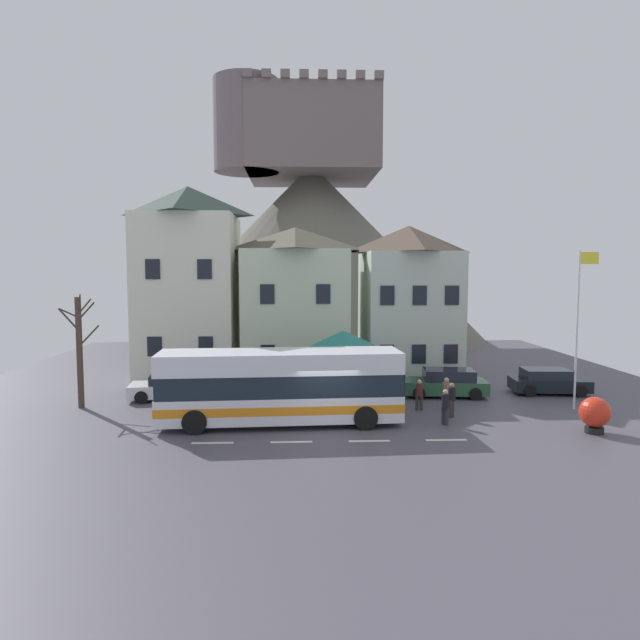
# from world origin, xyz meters

# --- Properties ---
(ground_plane) EXTENTS (40.00, 60.00, 0.07)m
(ground_plane) POSITION_xyz_m (0.00, -0.00, -0.03)
(ground_plane) COLOR #4D4A55
(townhouse_00) EXTENTS (5.66, 6.01, 11.58)m
(townhouse_00) POSITION_xyz_m (-7.76, 11.97, 5.79)
(townhouse_00) COLOR silver
(townhouse_00) RESTS_ON ground_plane
(townhouse_01) EXTENTS (6.24, 6.60, 9.20)m
(townhouse_01) POSITION_xyz_m (-1.34, 12.27, 4.60)
(townhouse_01) COLOR beige
(townhouse_01) RESTS_ON ground_plane
(townhouse_02) EXTENTS (5.51, 6.65, 9.32)m
(townhouse_02) POSITION_xyz_m (5.66, 12.29, 4.66)
(townhouse_02) COLOR beige
(townhouse_02) RESTS_ON ground_plane
(hilltop_castle) EXTENTS (33.69, 33.69, 23.92)m
(hilltop_castle) POSITION_xyz_m (0.17, 33.70, 9.24)
(hilltop_castle) COLOR #615E53
(hilltop_castle) RESTS_ON ground_plane
(transit_bus) EXTENTS (10.36, 3.12, 3.14)m
(transit_bus) POSITION_xyz_m (-1.98, 1.24, 1.59)
(transit_bus) COLOR white
(transit_bus) RESTS_ON ground_plane
(bus_shelter) EXTENTS (3.60, 3.60, 3.57)m
(bus_shelter) POSITION_xyz_m (1.06, 5.49, 2.96)
(bus_shelter) COLOR #473D33
(bus_shelter) RESTS_ON ground_plane
(parked_car_00) EXTENTS (4.30, 2.29, 1.29)m
(parked_car_00) POSITION_xyz_m (-7.63, 6.25, 0.64)
(parked_car_00) COLOR silver
(parked_car_00) RESTS_ON ground_plane
(parked_car_01) EXTENTS (4.46, 2.34, 1.42)m
(parked_car_01) POSITION_xyz_m (6.50, 6.30, 0.69)
(parked_car_01) COLOR #2A5337
(parked_car_01) RESTS_ON ground_plane
(parked_car_02) EXTENTS (4.07, 2.22, 1.32)m
(parked_car_02) POSITION_xyz_m (12.16, 6.72, 0.65)
(parked_car_02) COLOR black
(parked_car_02) RESTS_ON ground_plane
(pedestrian_00) EXTENTS (0.34, 0.34, 1.54)m
(pedestrian_00) POSITION_xyz_m (5.74, 3.36, 0.85)
(pedestrian_00) COLOR #38332D
(pedestrian_00) RESTS_ON ground_plane
(pedestrian_01) EXTENTS (0.31, 0.31, 1.53)m
(pedestrian_01) POSITION_xyz_m (5.01, 0.81, 0.85)
(pedestrian_01) COLOR #2D2D38
(pedestrian_01) RESTS_ON ground_plane
(pedestrian_02) EXTENTS (0.35, 0.32, 1.45)m
(pedestrian_02) POSITION_xyz_m (4.47, 3.41, 0.79)
(pedestrian_02) COLOR #38332D
(pedestrian_02) RESTS_ON ground_plane
(pedestrian_03) EXTENTS (0.33, 0.33, 1.57)m
(pedestrian_03) POSITION_xyz_m (5.63, 1.99, 0.88)
(pedestrian_03) COLOR #38332D
(pedestrian_03) RESTS_ON ground_plane
(public_bench) EXTENTS (1.47, 0.48, 0.87)m
(public_bench) POSITION_xyz_m (1.42, 7.88, 0.47)
(public_bench) COLOR #473828
(public_bench) RESTS_ON ground_plane
(flagpole) EXTENTS (0.95, 0.10, 7.48)m
(flagpole) POSITION_xyz_m (11.93, 3.27, 4.31)
(flagpole) COLOR silver
(flagpole) RESTS_ON ground_plane
(harbour_buoy) EXTENTS (1.22, 1.22, 1.47)m
(harbour_buoy) POSITION_xyz_m (10.72, -0.66, 0.81)
(harbour_buoy) COLOR black
(harbour_buoy) RESTS_ON ground_plane
(bare_tree_00) EXTENTS (1.71, 1.85, 5.47)m
(bare_tree_00) POSITION_xyz_m (-11.60, 4.55, 2.82)
(bare_tree_00) COLOR #47382D
(bare_tree_00) RESTS_ON ground_plane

